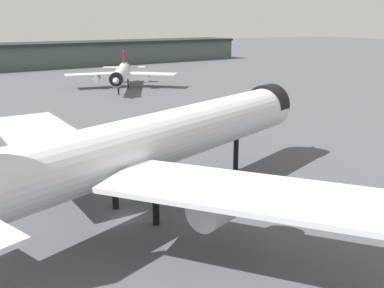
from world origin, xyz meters
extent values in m
plane|color=#4C4F54|center=(0.00, 0.00, 0.00)|extent=(900.00, 900.00, 0.00)
cylinder|color=silver|center=(3.83, 1.18, 8.34)|extent=(54.00, 28.67, 6.42)
cone|color=silver|center=(29.53, 12.58, 8.34)|extent=(9.00, 8.61, 6.29)
cylinder|color=black|center=(28.36, 12.06, 8.82)|extent=(5.27, 7.09, 6.48)
cube|color=silver|center=(-6.58, 13.91, 7.54)|extent=(11.56, 26.10, 0.51)
cylinder|color=#B7BAC1|center=(-4.12, 11.68, 5.42)|extent=(8.63, 6.42, 3.53)
cube|color=silver|center=(6.28, -15.09, 7.54)|extent=(23.60, 24.84, 0.51)
cylinder|color=#B7BAC1|center=(6.29, -11.76, 5.42)|extent=(8.63, 6.42, 3.53)
cylinder|color=black|center=(20.28, 8.48, 2.57)|extent=(0.77, 0.77, 5.13)
cylinder|color=black|center=(-0.10, 3.12, 2.57)|extent=(0.77, 0.77, 5.13)
cylinder|color=black|center=(2.63, -3.04, 2.57)|extent=(0.77, 0.77, 5.13)
cylinder|color=silver|center=(30.32, 94.92, 5.17)|extent=(17.58, 35.55, 3.98)
cone|color=silver|center=(23.37, 77.90, 5.17)|extent=(5.26, 5.52, 3.90)
cone|color=silver|center=(37.27, 111.95, 5.17)|extent=(5.45, 6.21, 3.78)
cylinder|color=black|center=(23.67, 78.64, 5.47)|extent=(4.39, 3.17, 4.02)
cube|color=silver|center=(40.90, 93.67, 4.67)|extent=(16.44, 15.18, 0.32)
cylinder|color=#B7BAC1|center=(38.72, 93.61, 3.36)|extent=(3.97, 5.59, 2.19)
cube|color=silver|center=(21.89, 101.43, 4.67)|extent=(16.94, 7.08, 0.32)
cylinder|color=#B7BAC1|center=(23.40, 99.86, 3.36)|extent=(3.97, 5.59, 2.19)
cube|color=red|center=(36.16, 109.22, 8.35)|extent=(2.04, 4.24, 6.36)
cube|color=silver|center=(40.42, 108.28, 5.57)|extent=(7.38, 5.57, 0.24)
cube|color=silver|center=(32.45, 111.53, 5.57)|extent=(7.38, 5.57, 0.24)
cylinder|color=black|center=(25.87, 84.03, 1.59)|extent=(0.48, 0.48, 3.18)
cylinder|color=black|center=(32.95, 95.84, 1.59)|extent=(0.48, 0.48, 3.18)
cylinder|color=black|center=(29.08, 97.41, 1.59)|extent=(0.48, 0.48, 3.18)
cube|color=#475651|center=(36.80, 181.61, 5.28)|extent=(180.61, 47.64, 10.57)
cube|color=#232628|center=(36.80, 181.61, 11.17)|extent=(180.93, 49.93, 1.20)
camera|label=1|loc=(-13.76, -44.35, 21.82)|focal=40.83mm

